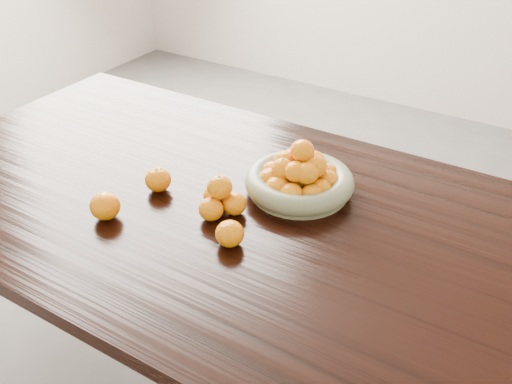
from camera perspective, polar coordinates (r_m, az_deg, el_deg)
The scene contains 6 objects.
dining_table at distance 1.47m, azimuth -0.78°, elevation -4.80°, with size 2.00×1.00×0.75m.
fruit_bowl at distance 1.47m, azimuth 4.33°, elevation 1.40°, with size 0.28×0.28×0.15m.
orange_pyramid at distance 1.40m, azimuth -3.61°, elevation -0.68°, with size 0.12×0.12×0.10m.
loose_orange_0 at distance 1.51m, azimuth -9.77°, elevation 1.23°, with size 0.07×0.07×0.06m, color orange.
loose_orange_1 at distance 1.43m, azimuth -14.85°, elevation -1.36°, with size 0.07×0.07×0.07m, color orange.
loose_orange_2 at distance 1.29m, azimuth -2.64°, elevation -4.18°, with size 0.07×0.07×0.06m, color orange.
Camera 1 is at (0.63, -0.98, 1.56)m, focal length 40.00 mm.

